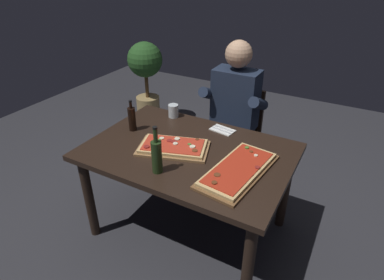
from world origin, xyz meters
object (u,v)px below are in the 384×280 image
Objects in this scene: pizza_rectangular_front at (173,147)px; wine_bottle_dark at (157,155)px; pizza_rectangular_left at (238,170)px; oil_bottle_amber at (132,118)px; dining_table at (189,161)px; potted_plant_corner at (146,75)px; seated_diner at (233,111)px; tumbler_near_camera at (173,112)px; diner_chair at (236,131)px.

wine_bottle_dark is (0.05, -0.27, 0.10)m from pizza_rectangular_front.
pizza_rectangular_front is 0.85× the size of pizza_rectangular_left.
dining_table is at bearing -4.84° from oil_bottle_amber.
potted_plant_corner is (-1.29, 1.44, -0.12)m from pizza_rectangular_front.
pizza_rectangular_left is 0.51m from wine_bottle_dark.
pizza_rectangular_left is 0.93m from oil_bottle_amber.
seated_diner is (0.02, 0.74, 0.10)m from dining_table.
tumbler_near_camera is at bearing 147.98° from pizza_rectangular_left.
seated_diner reaches higher than pizza_rectangular_left.
seated_diner is (0.00, -0.12, 0.26)m from diner_chair.
tumbler_near_camera is 0.10× the size of potted_plant_corner.
diner_chair is (-0.38, 0.94, -0.27)m from pizza_rectangular_left.
pizza_rectangular_front is (-0.09, -0.05, 0.12)m from dining_table.
diner_chair is at bearing 87.07° from wine_bottle_dark.
wine_bottle_dark reaches higher than dining_table.
wine_bottle_dark is 2.19m from potted_plant_corner.
pizza_rectangular_left is 1.05m from diner_chair.
diner_chair reaches higher than pizza_rectangular_front.
oil_bottle_amber is 1.03m from diner_chair.
oil_bottle_amber is 2.29× the size of tumbler_near_camera.
wine_bottle_dark is 0.36× the size of diner_chair.
seated_diner is at bearing -90.00° from diner_chair.
tumbler_near_camera reaches higher than dining_table.
diner_chair is at bearing 56.61° from oil_bottle_amber.
wine_bottle_dark is 0.23× the size of seated_diner.
diner_chair reaches higher than dining_table.
diner_chair reaches higher than tumbler_near_camera.
seated_diner reaches higher than diner_chair.
oil_bottle_amber is at bearing 171.85° from pizza_rectangular_left.
pizza_rectangular_left is at bearing -4.25° from pizza_rectangular_front.
wine_bottle_dark is at bearing -152.18° from pizza_rectangular_left.
tumbler_near_camera is at bearing 121.68° from pizza_rectangular_front.
diner_chair is at bearing 82.87° from pizza_rectangular_front.
wine_bottle_dark is at bearing -65.34° from tumbler_near_camera.
tumbler_near_camera is (-0.36, 0.39, 0.14)m from dining_table.
dining_table is 2.19× the size of pizza_rectangular_left.
tumbler_near_camera is at bearing -129.78° from diner_chair.
seated_diner reaches higher than wine_bottle_dark.
dining_table is 0.39m from wine_bottle_dark.
potted_plant_corner is at bearing 154.98° from seated_diner.
wine_bottle_dark is at bearing -37.37° from oil_bottle_amber.
potted_plant_corner is (-1.40, 0.65, -0.11)m from seated_diner.
potted_plant_corner reaches higher than oil_bottle_amber.
dining_table is at bearing 167.70° from pizza_rectangular_left.
potted_plant_corner is (-1.40, 0.53, 0.15)m from diner_chair.
pizza_rectangular_left is at bearing -32.02° from tumbler_near_camera.
oil_bottle_amber reaches higher than diner_chair.
wine_bottle_dark is at bearing -51.85° from potted_plant_corner.
oil_bottle_amber is 1.62m from potted_plant_corner.
seated_diner is (0.06, 1.05, -0.11)m from wine_bottle_dark.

